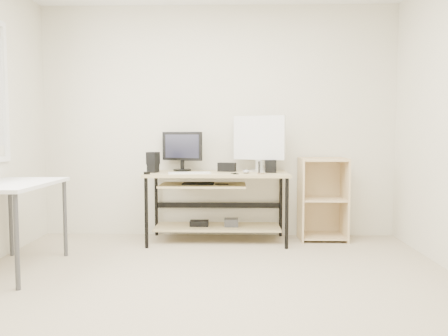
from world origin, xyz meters
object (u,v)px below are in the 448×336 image
black_monitor (182,149)px  white_imac (259,139)px  side_table (12,192)px  audio_controller (154,165)px  shelf_unit (322,198)px  desk (215,192)px

black_monitor → white_imac: size_ratio=0.75×
black_monitor → white_imac: white_imac is taller
side_table → audio_controller: bearing=50.9°
side_table → shelf_unit: bearing=23.3°
audio_controller → white_imac: bearing=5.4°
shelf_unit → audio_controller: 1.89m
black_monitor → side_table: bearing=-114.2°
black_monitor → desk: bearing=-4.2°
shelf_unit → white_imac: 0.95m
side_table → audio_controller: 1.55m
shelf_unit → white_imac: (-0.70, -0.01, 0.65)m
desk → white_imac: size_ratio=2.46×
black_monitor → white_imac: 0.86m
desk → audio_controller: size_ratio=11.02×
side_table → black_monitor: bearing=44.0°
desk → white_imac: white_imac is taller
side_table → black_monitor: 1.81m
desk → black_monitor: black_monitor is taller
black_monitor → audio_controller: bearing=-150.6°
desk → black_monitor: (-0.37, 0.18, 0.46)m
side_table → audio_controller: audio_controller is taller
shelf_unit → audio_controller: size_ratio=6.61×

